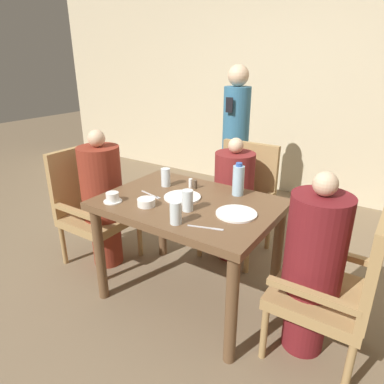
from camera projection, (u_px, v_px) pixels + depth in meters
name	position (u px, v px, depth m)	size (l,w,h in m)	color
ground_plane	(189.00, 295.00, 2.50)	(16.00, 16.00, 0.00)	#7A664C
wall_back	(309.00, 78.00, 3.89)	(8.00, 0.06, 2.80)	beige
dining_table	(189.00, 216.00, 2.27)	(1.14, 0.81, 0.75)	brown
chair_left_side	(91.00, 204.00, 2.82)	(0.51, 0.51, 0.95)	#A88451
diner_in_left_chair	(103.00, 199.00, 2.71)	(0.32, 0.32, 1.13)	maroon
chair_far_side	(241.00, 198.00, 2.95)	(0.51, 0.51, 0.95)	#A88451
diner_in_far_chair	(233.00, 199.00, 2.81)	(0.32, 0.32, 1.04)	maroon
chair_right_side	(340.00, 285.00, 1.82)	(0.51, 0.51, 0.95)	#A88451
diner_in_right_chair	(313.00, 265.00, 1.87)	(0.32, 0.32, 1.10)	maroon
standing_host	(235.00, 140.00, 3.47)	(0.27, 0.30, 1.56)	#2D2D33
plate_main_left	(236.00, 214.00, 2.03)	(0.25, 0.25, 0.01)	white
plate_main_right	(182.00, 197.00, 2.27)	(0.25, 0.25, 0.01)	white
teacup_with_saucer	(113.00, 198.00, 2.20)	(0.12, 0.12, 0.06)	white
bowl_small	(146.00, 202.00, 2.15)	(0.11, 0.11, 0.05)	white
water_bottle	(238.00, 180.00, 2.29)	(0.08, 0.08, 0.23)	#A3C6DB
glass_tall_near	(188.00, 200.00, 2.07)	(0.07, 0.07, 0.13)	silver
glass_tall_mid	(176.00, 213.00, 1.90)	(0.07, 0.07, 0.13)	silver
glass_tall_far	(166.00, 177.00, 2.46)	(0.07, 0.07, 0.13)	silver
salt_shaker	(191.00, 183.00, 2.45)	(0.03, 0.03, 0.07)	white
pepper_shaker	(195.00, 184.00, 2.43)	(0.03, 0.03, 0.06)	#4C3D2D
fork_beside_plate	(152.00, 195.00, 2.31)	(0.19, 0.06, 0.00)	silver
knife_beside_plate	(207.00, 228.00, 1.87)	(0.20, 0.07, 0.00)	silver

